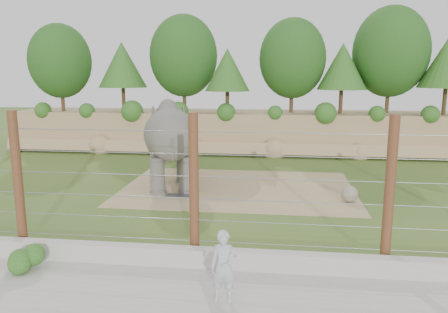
# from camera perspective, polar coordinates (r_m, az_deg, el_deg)

# --- Properties ---
(ground) EXTENTS (90.00, 90.00, 0.00)m
(ground) POSITION_cam_1_polar(r_m,az_deg,el_deg) (16.45, -0.86, -6.79)
(ground) COLOR #3D5F23
(ground) RESTS_ON ground
(back_embankment) EXTENTS (30.00, 5.52, 8.77)m
(back_embankment) POSITION_cam_1_polar(r_m,az_deg,el_deg) (28.27, 3.89, 8.77)
(back_embankment) COLOR tan
(back_embankment) RESTS_ON ground
(dirt_patch) EXTENTS (10.00, 7.00, 0.02)m
(dirt_patch) POSITION_cam_1_polar(r_m,az_deg,el_deg) (19.26, 1.85, -4.13)
(dirt_patch) COLOR tan
(dirt_patch) RESTS_ON ground
(drain_grate) EXTENTS (1.00, 0.60, 0.03)m
(drain_grate) POSITION_cam_1_polar(r_m,az_deg,el_deg) (18.06, -6.04, -5.12)
(drain_grate) COLOR #262628
(drain_grate) RESTS_ON dirt_patch
(elephant) EXTENTS (3.13, 4.90, 3.68)m
(elephant) POSITION_cam_1_polar(r_m,az_deg,el_deg) (19.10, -7.01, 1.28)
(elephant) COLOR #56524D
(elephant) RESTS_ON ground
(stone_ball) EXTENTS (0.65, 0.65, 0.65)m
(stone_ball) POSITION_cam_1_polar(r_m,az_deg,el_deg) (17.78, 16.05, -4.71)
(stone_ball) COLOR gray
(stone_ball) RESTS_ON dirt_patch
(retaining_wall) EXTENTS (26.00, 0.35, 0.50)m
(retaining_wall) POSITION_cam_1_polar(r_m,az_deg,el_deg) (11.75, -4.30, -12.97)
(retaining_wall) COLOR #ADA89F
(retaining_wall) RESTS_ON ground
(walkway) EXTENTS (26.00, 4.00, 0.01)m
(walkway) POSITION_cam_1_polar(r_m,az_deg,el_deg) (10.11, -6.62, -18.75)
(walkway) COLOR #ADA89F
(walkway) RESTS_ON ground
(barrier_fence) EXTENTS (20.26, 0.26, 4.00)m
(barrier_fence) POSITION_cam_1_polar(r_m,az_deg,el_deg) (11.63, -3.94, -4.06)
(barrier_fence) COLOR brown
(barrier_fence) RESTS_ON ground
(walkway_shrub) EXTENTS (0.66, 0.66, 0.66)m
(walkway_shrub) POSITION_cam_1_polar(r_m,az_deg,el_deg) (12.48, -24.40, -12.04)
(walkway_shrub) COLOR #2B5A1B
(walkway_shrub) RESTS_ON walkway
(zookeeper) EXTENTS (0.61, 0.41, 1.63)m
(zookeeper) POSITION_cam_1_polar(r_m,az_deg,el_deg) (9.85, -0.04, -14.18)
(zookeeper) COLOR #ADB3B7
(zookeeper) RESTS_ON walkway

